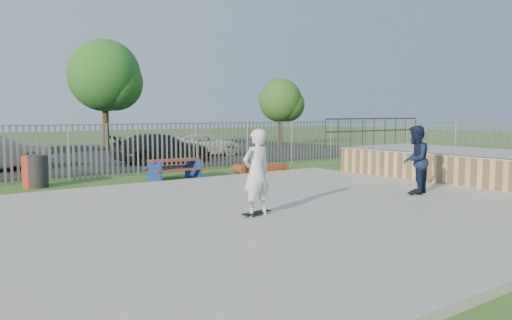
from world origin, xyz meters
TOP-DOWN VIEW (x-y plane):
  - ground at (0.00, 0.00)m, footprint 120.00×120.00m
  - concrete_slab at (0.00, 0.00)m, footprint 15.00×12.00m
  - quarter_pipe at (9.50, 1.04)m, footprint 5.50×7.05m
  - fence at (1.00, 4.59)m, footprint 26.04×16.02m
  - picnic_table at (1.48, 6.92)m, footprint 1.90×1.61m
  - funbox at (5.32, 6.84)m, footprint 1.92×1.20m
  - trash_bin_red at (-3.05, 8.09)m, footprint 0.63×0.63m
  - trash_bin_grey at (-2.92, 7.90)m, footprint 0.63×0.63m
  - parking_lot at (0.00, 19.00)m, footprint 40.00×18.00m
  - car_dark at (3.84, 12.80)m, footprint 5.00×2.31m
  - car_white at (7.48, 15.14)m, footprint 4.80×2.97m
  - tree_mid at (4.63, 22.80)m, footprint 4.64×4.64m
  - tree_right at (16.77, 19.75)m, footprint 3.22×3.22m
  - skateboard_a at (5.11, -0.68)m, footprint 0.82×0.48m
  - skateboard_b at (-0.23, -0.46)m, footprint 0.82×0.36m
  - skater_navy at (5.11, -0.68)m, footprint 1.14×1.02m
  - skater_white at (-0.23, -0.46)m, footprint 0.72×0.48m

SIDE VIEW (x-z plane):
  - ground at x=0.00m, z-range 0.00..0.00m
  - parking_lot at x=0.00m, z-range 0.00..0.02m
  - concrete_slab at x=0.00m, z-range 0.00..0.15m
  - funbox at x=5.32m, z-range 0.00..0.36m
  - skateboard_a at x=5.11m, z-range 0.15..0.23m
  - skateboard_b at x=-0.23m, z-range 0.15..0.23m
  - picnic_table at x=1.48m, z-range 0.01..0.76m
  - trash_bin_red at x=-3.05m, z-range 0.00..1.04m
  - trash_bin_grey at x=-2.92m, z-range 0.00..1.05m
  - quarter_pipe at x=9.50m, z-range -0.54..1.65m
  - car_white at x=7.48m, z-range 0.02..1.26m
  - car_dark at x=3.84m, z-range 0.02..1.43m
  - fence at x=1.00m, z-range 0.00..2.00m
  - skater_navy at x=5.11m, z-range 0.15..2.07m
  - skater_white at x=-0.23m, z-range 0.15..2.07m
  - tree_right at x=16.77m, z-range 0.85..5.81m
  - tree_mid at x=4.63m, z-range 1.24..8.40m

